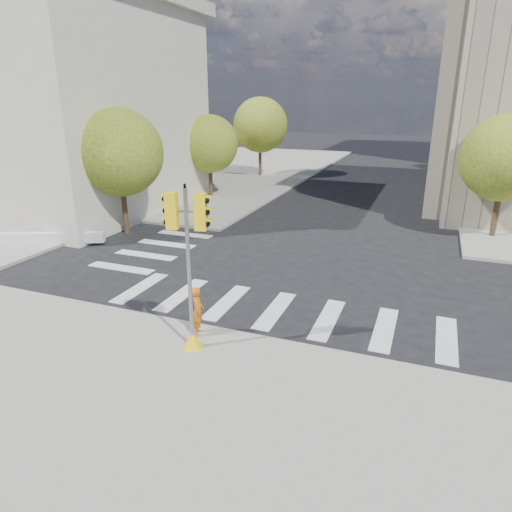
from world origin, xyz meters
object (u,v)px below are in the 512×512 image
(lamp_near, at_px, (508,140))
(lamp_far, at_px, (487,127))
(photographer, at_px, (198,311))
(planter_wall, at_px, (42,238))
(traffic_signal, at_px, (190,283))

(lamp_near, bearing_deg, lamp_far, 90.00)
(photographer, height_order, planter_wall, photographer)
(traffic_signal, height_order, planter_wall, traffic_signal)
(photographer, xyz_separation_m, planter_wall, (-11.38, 5.30, -0.50))
(lamp_near, height_order, traffic_signal, lamp_near)
(lamp_far, distance_m, planter_wall, 34.70)
(planter_wall, bearing_deg, photographer, -48.60)
(lamp_far, bearing_deg, photographer, -106.44)
(photographer, bearing_deg, traffic_signal, 166.86)
(lamp_near, height_order, planter_wall, lamp_near)
(lamp_far, bearing_deg, lamp_near, -90.00)
(traffic_signal, bearing_deg, lamp_near, 52.18)
(lamp_near, relative_size, planter_wall, 1.35)
(lamp_far, relative_size, photographer, 5.41)
(lamp_near, xyz_separation_m, lamp_far, (0.00, 14.00, 0.00))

